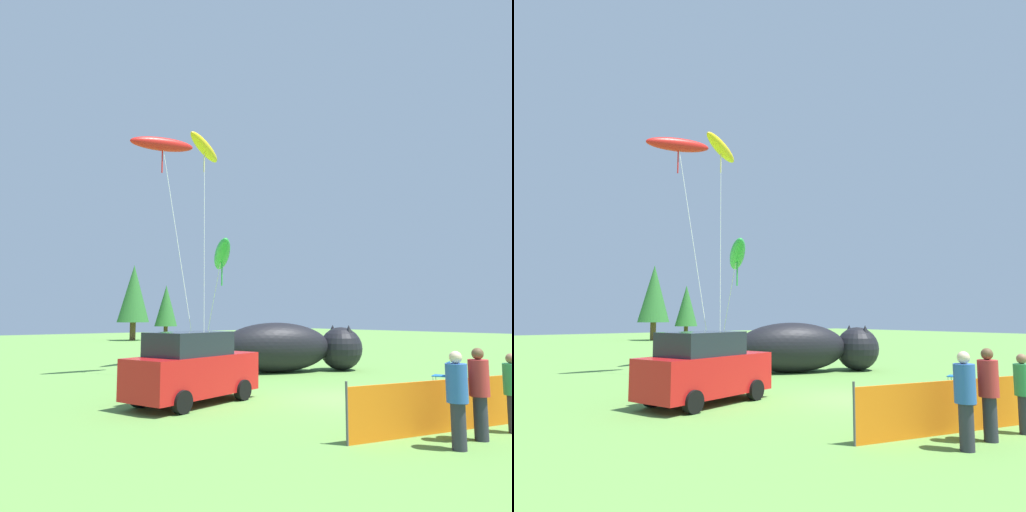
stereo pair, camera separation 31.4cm
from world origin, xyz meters
TOP-DOWN VIEW (x-y plane):
  - ground_plane at (0.00, 0.00)m, footprint 120.00×120.00m
  - parked_car at (-4.15, 2.17)m, footprint 4.47×2.69m
  - folding_chair at (4.26, -0.77)m, footprint 0.70×0.70m
  - inflatable_cat at (3.63, 6.41)m, footprint 6.74×4.20m
  - safety_fence at (-1.29, -4.38)m, footprint 5.97×1.44m
  - spectator_in_black_shirt at (-1.83, -5.14)m, footprint 0.40×0.40m
  - spectator_in_yellow_shirt at (-2.86, -5.23)m, footprint 0.40×0.40m
  - spectator_in_blue_shirt at (-0.63, -5.26)m, footprint 0.37×0.37m
  - spectator_in_red_shirt at (-2.26, -4.90)m, footprint 0.34×0.34m
  - kite_yellow_hero at (1.61, 10.60)m, footprint 3.01×3.41m
  - kite_red_lizard at (-1.71, 8.88)m, footprint 3.12×3.09m
  - kite_green_fish at (-0.09, 6.53)m, footprint 2.21×3.63m
  - horizon_tree_east at (10.66, 37.59)m, footprint 3.24×3.24m
  - horizon_tree_mid at (14.60, 37.85)m, footprint 2.43×2.43m

SIDE VIEW (x-z plane):
  - ground_plane at x=0.00m, z-range 0.00..0.00m
  - folding_chair at x=4.26m, z-range 0.06..0.99m
  - safety_fence at x=-1.29m, z-range -0.05..1.17m
  - spectator_in_red_shirt at x=-2.26m, z-range 0.07..1.64m
  - spectator_in_blue_shirt at x=-0.63m, z-range 0.08..1.77m
  - parked_car at x=-4.15m, z-range -0.02..2.03m
  - spectator_in_yellow_shirt at x=-2.86m, z-range 0.08..1.92m
  - spectator_in_black_shirt at x=-1.83m, z-range 0.08..1.94m
  - inflatable_cat at x=3.63m, z-range -0.09..2.12m
  - horizon_tree_mid at x=14.60m, z-range 0.66..6.46m
  - horizon_tree_east at x=10.66m, z-range 0.88..8.62m
  - kite_green_fish at x=-0.09m, z-range 2.13..7.95m
  - kite_red_lizard at x=-1.71m, z-range 4.79..15.33m
  - kite_yellow_hero at x=1.61m, z-range 5.23..16.94m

